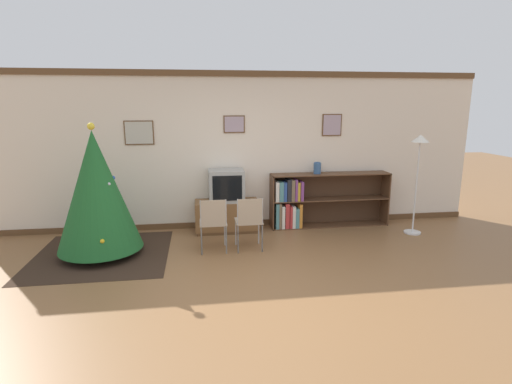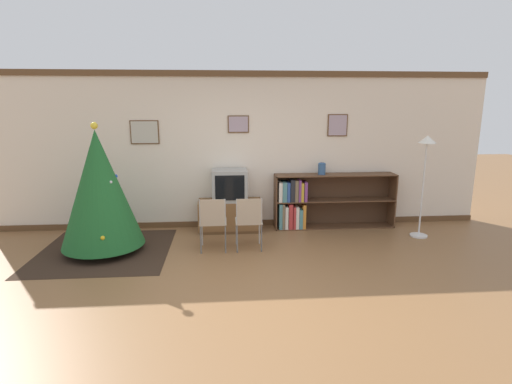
% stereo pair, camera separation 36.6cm
% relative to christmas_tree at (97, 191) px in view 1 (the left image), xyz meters
% --- Properties ---
extents(ground_plane, '(24.00, 24.00, 0.00)m').
position_rel_christmas_tree_xyz_m(ground_plane, '(2.08, -1.44, -0.95)').
color(ground_plane, brown).
extents(wall_back, '(8.70, 0.11, 2.70)m').
position_rel_christmas_tree_xyz_m(wall_back, '(2.08, 1.16, 0.40)').
color(wall_back, silver).
rests_on(wall_back, ground_plane).
extents(area_rug, '(1.90, 1.91, 0.01)m').
position_rel_christmas_tree_xyz_m(area_rug, '(-0.00, 0.00, -0.95)').
color(area_rug, '#332319').
rests_on(area_rug, ground_plane).
extents(christmas_tree, '(1.18, 1.18, 1.90)m').
position_rel_christmas_tree_xyz_m(christmas_tree, '(0.00, 0.00, 0.00)').
color(christmas_tree, maroon).
rests_on(christmas_tree, area_rug).
extents(tv_console, '(1.08, 0.47, 0.54)m').
position_rel_christmas_tree_xyz_m(tv_console, '(1.89, 0.86, -0.69)').
color(tv_console, brown).
rests_on(tv_console, ground_plane).
extents(television, '(0.59, 0.46, 0.54)m').
position_rel_christmas_tree_xyz_m(television, '(1.89, 0.85, -0.15)').
color(television, '#9E9E99').
rests_on(television, tv_console).
extents(folding_chair_left, '(0.40, 0.40, 0.82)m').
position_rel_christmas_tree_xyz_m(folding_chair_left, '(1.62, -0.12, -0.48)').
color(folding_chair_left, tan).
rests_on(folding_chair_left, ground_plane).
extents(folding_chair_right, '(0.40, 0.40, 0.82)m').
position_rel_christmas_tree_xyz_m(folding_chair_right, '(2.16, -0.12, -0.48)').
color(folding_chair_right, tan).
rests_on(folding_chair_right, ground_plane).
extents(bookshelf, '(2.12, 0.36, 0.96)m').
position_rel_christmas_tree_xyz_m(bookshelf, '(3.35, 0.92, -0.49)').
color(bookshelf, brown).
rests_on(bookshelf, ground_plane).
extents(vase, '(0.13, 0.13, 0.20)m').
position_rel_christmas_tree_xyz_m(vase, '(3.49, 0.93, 0.11)').
color(vase, '#335684').
rests_on(vase, bookshelf).
extents(standing_lamp, '(0.28, 0.28, 1.67)m').
position_rel_christmas_tree_xyz_m(standing_lamp, '(5.01, 0.29, 0.33)').
color(standing_lamp, silver).
rests_on(standing_lamp, ground_plane).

